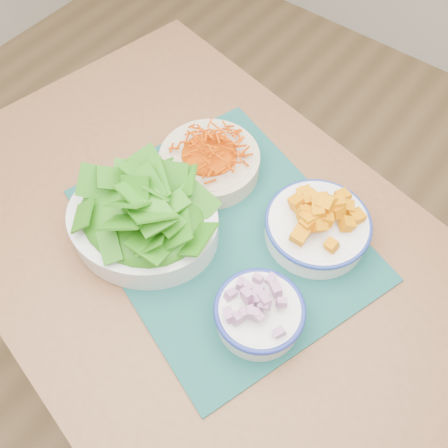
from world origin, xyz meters
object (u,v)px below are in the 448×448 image
carrot_bowl (209,158)px  lettuce_bowl (142,216)px  table (205,270)px  onion_bowl (259,312)px  placemat (224,234)px  squash_bowl (318,222)px

carrot_bowl → lettuce_bowl: bearing=-90.1°
table → carrot_bowl: 0.22m
lettuce_bowl → onion_bowl: bearing=-23.5°
placemat → onion_bowl: 0.18m
table → carrot_bowl: bearing=135.3°
onion_bowl → placemat: bearing=146.3°
carrot_bowl → onion_bowl: bearing=-37.2°
table → onion_bowl: bearing=-9.1°
placemat → squash_bowl: bearing=55.1°
lettuce_bowl → placemat: bearing=16.7°
squash_bowl → lettuce_bowl: size_ratio=0.70×
squash_bowl → onion_bowl: 0.19m
carrot_bowl → squash_bowl: bearing=0.0°
carrot_bowl → squash_bowl: squash_bowl is taller
table → placemat: bearing=68.0°
placemat → squash_bowl: size_ratio=2.16×
squash_bowl → carrot_bowl: bearing=180.0°
placemat → lettuce_bowl: 0.15m
carrot_bowl → squash_bowl: size_ratio=1.01×
carrot_bowl → placemat: bearing=-41.3°
squash_bowl → lettuce_bowl: (-0.24, -0.18, 0.01)m
placemat → lettuce_bowl: (-0.11, -0.09, 0.06)m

